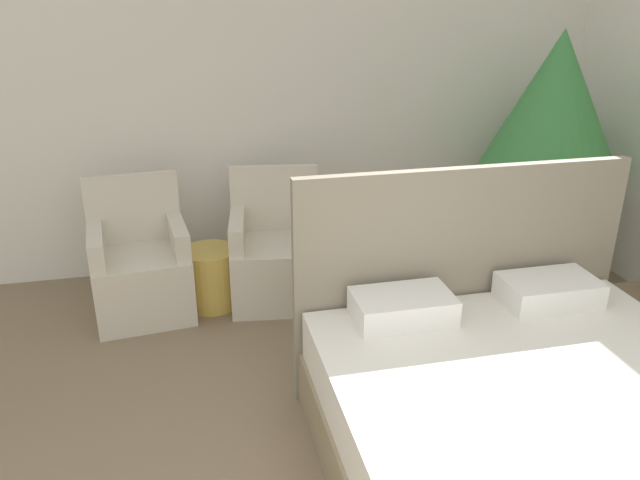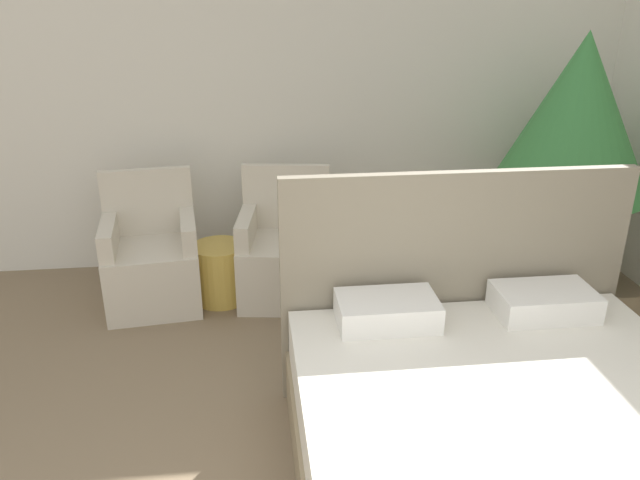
# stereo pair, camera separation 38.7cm
# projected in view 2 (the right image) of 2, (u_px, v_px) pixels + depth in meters

# --- Properties ---
(wall_back) EXTENTS (10.00, 0.06, 2.90)m
(wall_back) POSITION_uv_depth(u_px,v_px,m) (254.00, 85.00, 4.78)
(wall_back) COLOR silver
(wall_back) RESTS_ON ground_plane
(bed) EXTENTS (1.89, 2.19, 1.29)m
(bed) POSITION_uv_depth(u_px,v_px,m) (522.00, 464.00, 2.61)
(bed) COLOR #8C7A5B
(bed) RESTS_ON ground_plane
(armchair_near_window_left) EXTENTS (0.70, 0.66, 0.95)m
(armchair_near_window_left) POSITION_uv_depth(u_px,v_px,m) (153.00, 266.00, 4.46)
(armchair_near_window_left) COLOR beige
(armchair_near_window_left) RESTS_ON ground_plane
(armchair_near_window_right) EXTENTS (0.71, 0.68, 0.95)m
(armchair_near_window_right) POSITION_uv_depth(u_px,v_px,m) (285.00, 259.00, 4.56)
(armchair_near_window_right) COLOR beige
(armchair_near_window_right) RESTS_ON ground_plane
(potted_palm) EXTENTS (1.13, 1.13, 1.89)m
(potted_palm) POSITION_uv_depth(u_px,v_px,m) (576.00, 123.00, 4.39)
(potted_palm) COLOR beige
(potted_palm) RESTS_ON ground_plane
(side_table) EXTENTS (0.40, 0.40, 0.43)m
(side_table) POSITION_uv_depth(u_px,v_px,m) (220.00, 272.00, 4.56)
(side_table) COLOR gold
(side_table) RESTS_ON ground_plane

